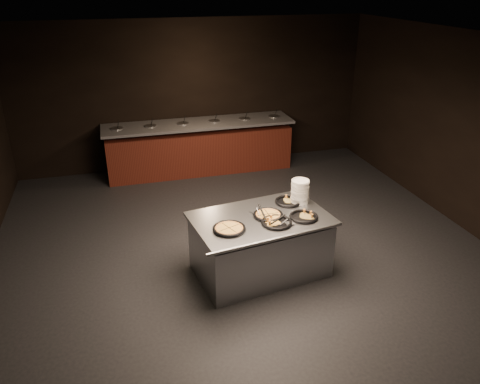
{
  "coord_description": "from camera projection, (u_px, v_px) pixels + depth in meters",
  "views": [
    {
      "loc": [
        -1.59,
        -5.13,
        3.6
      ],
      "look_at": [
        -0.08,
        0.3,
        0.98
      ],
      "focal_mm": 35.0,
      "sensor_mm": 36.0,
      "label": 1
    }
  ],
  "objects": [
    {
      "name": "salad_bar",
      "position": [
        200.0,
        150.0,
        9.31
      ],
      "size": [
        3.7,
        0.83,
        1.18
      ],
      "color": "#5D2215",
      "rests_on": "ground"
    },
    {
      "name": "room",
      "position": [
        253.0,
        167.0,
        5.78
      ],
      "size": [
        7.02,
        8.02,
        2.92
      ],
      "color": "black",
      "rests_on": "ground"
    },
    {
      "name": "pan_veggie_slices",
      "position": [
        304.0,
        217.0,
        5.9
      ],
      "size": [
        0.36,
        0.36,
        0.04
      ],
      "rotation": [
        0.0,
        0.0,
        -0.7
      ],
      "color": "black",
      "rests_on": "serving_counter"
    },
    {
      "name": "server_right",
      "position": [
        282.0,
        221.0,
        5.69
      ],
      "size": [
        0.31,
        0.09,
        0.15
      ],
      "rotation": [
        0.0,
        0.0,
        0.03
      ],
      "color": "#BABCC1",
      "rests_on": "serving_counter"
    },
    {
      "name": "serving_counter",
      "position": [
        260.0,
        246.0,
        6.1
      ],
      "size": [
        1.85,
        1.34,
        0.82
      ],
      "rotation": [
        0.0,
        0.0,
        0.15
      ],
      "color": "#BABCC1",
      "rests_on": "ground"
    },
    {
      "name": "pan_cheese_slices_b",
      "position": [
        277.0,
        222.0,
        5.76
      ],
      "size": [
        0.38,
        0.38,
        0.04
      ],
      "rotation": [
        0.0,
        0.0,
        1.83
      ],
      "color": "black",
      "rests_on": "serving_counter"
    },
    {
      "name": "plate_stack",
      "position": [
        300.0,
        191.0,
        6.25
      ],
      "size": [
        0.24,
        0.24,
        0.32
      ],
      "primitive_type": "cylinder",
      "color": "silver",
      "rests_on": "serving_counter"
    },
    {
      "name": "server_left",
      "position": [
        260.0,
        211.0,
        5.89
      ],
      "size": [
        0.13,
        0.34,
        0.16
      ],
      "rotation": [
        0.0,
        0.0,
        1.8
      ],
      "color": "#BABCC1",
      "rests_on": "serving_counter"
    },
    {
      "name": "pan_cheese_whole",
      "position": [
        268.0,
        215.0,
        5.94
      ],
      "size": [
        0.38,
        0.38,
        0.04
      ],
      "rotation": [
        0.0,
        0.0,
        0.01
      ],
      "color": "black",
      "rests_on": "serving_counter"
    },
    {
      "name": "pan_veggie_whole",
      "position": [
        229.0,
        228.0,
        5.62
      ],
      "size": [
        0.4,
        0.4,
        0.04
      ],
      "rotation": [
        0.0,
        0.0,
        0.37
      ],
      "color": "black",
      "rests_on": "serving_counter"
    },
    {
      "name": "pan_cheese_slices_a",
      "position": [
        288.0,
        201.0,
        6.29
      ],
      "size": [
        0.36,
        0.36,
        0.04
      ],
      "rotation": [
        0.0,
        0.0,
        0.67
      ],
      "color": "black",
      "rests_on": "serving_counter"
    }
  ]
}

